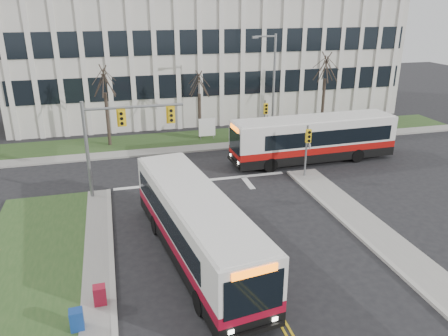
% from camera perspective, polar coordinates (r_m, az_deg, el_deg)
% --- Properties ---
extents(ground, '(120.00, 120.00, 0.00)m').
position_cam_1_polar(ground, '(23.27, 1.36, -9.16)').
color(ground, black).
rests_on(ground, ground).
extents(sidewalk_west, '(1.20, 26.00, 0.14)m').
position_cam_1_polar(sidewalk_west, '(18.46, -16.43, -18.93)').
color(sidewalk_west, '#9E9B93').
rests_on(sidewalk_west, ground).
extents(sidewalk_east, '(2.00, 26.00, 0.14)m').
position_cam_1_polar(sidewalk_east, '(22.65, 24.18, -11.90)').
color(sidewalk_east, '#9E9B93').
rests_on(sidewalk_east, ground).
extents(sidewalk_cross, '(44.00, 1.60, 0.14)m').
position_cam_1_polar(sidewalk_cross, '(37.96, 2.24, 3.07)').
color(sidewalk_cross, '#9E9B93').
rests_on(sidewalk_cross, ground).
extents(building_lawn, '(44.00, 5.00, 0.12)m').
position_cam_1_polar(building_lawn, '(40.53, 1.09, 4.22)').
color(building_lawn, '#2A491F').
rests_on(building_lawn, ground).
extents(office_building, '(40.00, 16.00, 12.00)m').
position_cam_1_polar(office_building, '(50.80, -2.69, 14.42)').
color(office_building, silver).
rests_on(office_building, ground).
extents(mast_arm_signal, '(6.11, 0.38, 6.20)m').
position_cam_1_polar(mast_arm_signal, '(27.51, -14.18, 4.64)').
color(mast_arm_signal, slate).
rests_on(mast_arm_signal, ground).
extents(signal_pole_near, '(0.34, 0.39, 3.80)m').
position_cam_1_polar(signal_pole_near, '(30.63, 10.81, 3.10)').
color(signal_pole_near, slate).
rests_on(signal_pole_near, ground).
extents(signal_pole_far, '(0.34, 0.39, 3.80)m').
position_cam_1_polar(signal_pole_far, '(38.17, 5.39, 6.88)').
color(signal_pole_far, slate).
rests_on(signal_pole_far, ground).
extents(streetlight, '(2.15, 0.25, 9.20)m').
position_cam_1_polar(streetlight, '(38.64, 6.29, 11.10)').
color(streetlight, slate).
rests_on(streetlight, ground).
extents(directory_sign, '(1.50, 0.12, 2.00)m').
position_cam_1_polar(directory_sign, '(39.16, -2.24, 5.30)').
color(directory_sign, slate).
rests_on(directory_sign, ground).
extents(tree_left, '(1.80, 1.80, 7.70)m').
position_cam_1_polar(tree_left, '(37.84, -15.39, 10.78)').
color(tree_left, '#42352B').
rests_on(tree_left, ground).
extents(tree_mid, '(1.80, 1.80, 6.82)m').
position_cam_1_polar(tree_mid, '(38.91, -3.28, 10.79)').
color(tree_mid, '#42352B').
rests_on(tree_mid, ground).
extents(tree_right, '(1.80, 1.80, 8.25)m').
position_cam_1_polar(tree_right, '(42.61, 13.16, 12.56)').
color(tree_right, '#42352B').
rests_on(tree_right, ground).
extents(bus_main, '(4.34, 12.60, 3.29)m').
position_cam_1_polar(bus_main, '(20.89, -3.70, -7.76)').
color(bus_main, silver).
rests_on(bus_main, ground).
extents(bus_cross, '(12.87, 3.20, 3.41)m').
position_cam_1_polar(bus_cross, '(34.37, 11.60, 3.60)').
color(bus_cross, silver).
rests_on(bus_cross, ground).
extents(newspaper_box_blue, '(0.53, 0.48, 0.95)m').
position_cam_1_polar(newspaper_box_blue, '(18.14, -18.67, -18.40)').
color(newspaper_box_blue, navy).
rests_on(newspaper_box_blue, ground).
extents(newspaper_box_red, '(0.51, 0.47, 0.95)m').
position_cam_1_polar(newspaper_box_red, '(19.09, -15.90, -15.83)').
color(newspaper_box_red, '#A7152D').
rests_on(newspaper_box_red, ground).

